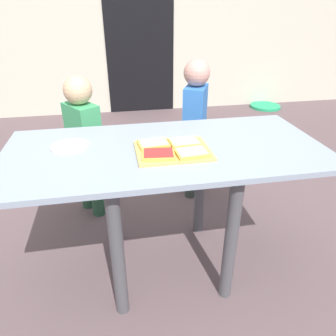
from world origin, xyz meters
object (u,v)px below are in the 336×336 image
Objects in this scene: cutting_board at (173,151)px; garden_hose_coil at (265,106)px; child_right at (195,121)px; pizza_slice_near_left at (158,154)px; plate_white_left at (70,146)px; dining_table at (166,170)px; child_left at (84,139)px; pizza_slice_far_left at (153,144)px; pizza_slice_far_right at (185,142)px; pizza_slice_near_right at (192,153)px.

garden_hose_coil is at bearing 55.36° from cutting_board.
garden_hose_coil is (1.65, 2.05, -0.59)m from child_right.
cutting_board is 0.10m from pizza_slice_near_left.
plate_white_left is at bearing 162.98° from cutting_board.
dining_table is 0.78m from child_left.
cutting_board is 0.10m from pizza_slice_far_left.
garden_hose_coil is (2.06, 2.93, -0.76)m from pizza_slice_near_left.
child_right is (0.41, 0.87, -0.17)m from pizza_slice_near_left.
pizza_slice_far_right is (0.09, -0.01, 0.15)m from dining_table.
child_right reaches higher than dining_table.
cutting_board reaches higher than dining_table.
dining_table is 1.48× the size of child_right.
child_right is 2.70m from garden_hose_coil.
pizza_slice_far_left is at bearing 139.84° from pizza_slice_near_right.
child_right is at bearing 64.97° from dining_table.
pizza_slice_far_right reaches higher than cutting_board.
pizza_slice_near_left reaches higher than plate_white_left.
pizza_slice_near_right is at bearing -3.71° from pizza_slice_near_left.
cutting_board is at bearing -17.02° from plate_white_left.
pizza_slice_near_left reaches higher than garden_hose_coil.
pizza_slice_far_left and pizza_slice_near_right have the same top height.
garden_hose_coil is (1.91, 2.82, -0.76)m from pizza_slice_far_right.
pizza_slice_near_right is (0.07, -0.07, 0.02)m from cutting_board.
child_left is 0.95× the size of child_right.
dining_table is at bearing 65.71° from pizza_slice_near_left.
pizza_slice_far_left is 3.57m from garden_hose_coil.
pizza_slice_far_right is at bearing -108.85° from child_right.
dining_table is 3.51m from garden_hose_coil.
pizza_slice_far_left and pizza_slice_far_right have the same top height.
child_right is at bearing 39.54° from plate_white_left.
cutting_board is 2.29× the size of pizza_slice_far_right.
cutting_board reaches higher than plate_white_left.
cutting_board is at bearing -111.98° from child_right.
pizza_slice_far_left is 0.15× the size of child_right.
pizza_slice_near_right is 0.15× the size of child_left.
pizza_slice_far_right reaches higher than plate_white_left.
child_right is (0.35, 0.76, -0.03)m from dining_table.
child_right reaches higher than pizza_slice_far_left.
child_left is (-0.39, 0.75, -0.21)m from pizza_slice_near_left.
pizza_slice_near_right is at bearing -123.02° from garden_hose_coil.
plate_white_left is 3.74m from garden_hose_coil.
pizza_slice_near_right is at bearing -106.17° from child_right.
dining_table is 3.56× the size of garden_hose_coil.
child_right is 2.41× the size of garden_hose_coil.
pizza_slice_far_right is at bearing -4.20° from dining_table.
pizza_slice_near_left is (-0.08, -0.06, 0.02)m from cutting_board.
garden_hose_coil is at bearing 54.48° from dining_table.
pizza_slice_near_right is 3.58m from garden_hose_coil.
pizza_slice_far_left reaches higher than dining_table.
plate_white_left is 1.06m from child_right.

